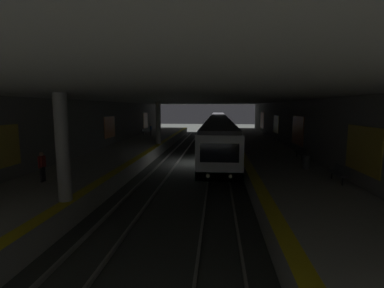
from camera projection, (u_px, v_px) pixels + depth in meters
The scene contains 18 objects.
ground_plane at pixel (194, 163), 25.32m from camera, with size 120.00×120.00×0.00m, color #383A38.
track_left at pixel (218, 163), 25.11m from camera, with size 60.00×1.53×0.16m.
track_right at pixel (170, 162), 25.51m from camera, with size 60.00×1.53×0.16m.
platform_left at pixel (268, 159), 24.66m from camera, with size 60.00×5.30×1.06m.
platform_right at pixel (123, 156), 25.84m from camera, with size 60.00×5.30×1.06m.
wall_left at pixel (303, 133), 24.16m from camera, with size 60.00×0.56×5.60m.
wall_right at pixel (92, 131), 25.83m from camera, with size 60.00×0.56×5.60m.
ceiling_slab at pixel (194, 98), 24.57m from camera, with size 60.00×19.40×0.40m.
pillar_near at pixel (63, 148), 11.68m from camera, with size 0.56×0.56×4.55m.
pillar_far at pixel (158, 123), 30.42m from camera, with size 0.56×0.56×4.55m.
metro_train at pixel (218, 126), 44.99m from camera, with size 58.60×2.83×3.49m.
bench_left_near at pixel (339, 172), 14.89m from camera, with size 1.70×0.47×0.86m.
bench_left_mid at pixel (301, 152), 21.79m from camera, with size 1.70×0.47×0.86m.
bench_left_far at pixel (266, 133), 37.67m from camera, with size 1.70×0.47×0.86m.
bench_right_mid at pixel (144, 131), 40.58m from camera, with size 1.70×0.47×0.86m.
person_waiting_near at pixel (42, 166), 14.89m from camera, with size 0.60×0.22×1.62m.
person_walking_mid at pixel (151, 129), 39.87m from camera, with size 0.60×0.22×1.54m.
trash_bin at pixel (306, 162), 18.12m from camera, with size 0.44×0.44×0.85m.
Camera 1 is at (-24.80, -2.07, 5.00)m, focal length 26.24 mm.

